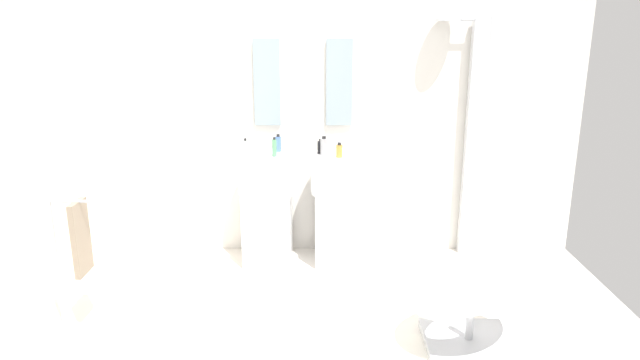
% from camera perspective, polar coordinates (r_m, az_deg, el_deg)
% --- Properties ---
extents(ground_plane, '(4.80, 3.60, 0.04)m').
position_cam_1_polar(ground_plane, '(3.82, -2.40, -16.48)').
color(ground_plane, silver).
extents(rear_partition, '(4.80, 0.10, 2.60)m').
position_cam_1_polar(rear_partition, '(4.93, -1.68, 7.40)').
color(rear_partition, silver).
rests_on(rear_partition, ground_plane).
extents(pedestal_sink_left, '(0.47, 0.47, 1.06)m').
position_cam_1_polar(pedestal_sink_left, '(4.82, -5.38, -2.43)').
color(pedestal_sink_left, white).
rests_on(pedestal_sink_left, ground_plane).
extents(pedestal_sink_right, '(0.47, 0.47, 1.06)m').
position_cam_1_polar(pedestal_sink_right, '(4.80, 1.93, -2.46)').
color(pedestal_sink_right, white).
rests_on(pedestal_sink_right, ground_plane).
extents(vanity_mirror_left, '(0.22, 0.03, 0.72)m').
position_cam_1_polar(vanity_mirror_left, '(4.85, -5.40, 9.80)').
color(vanity_mirror_left, '#8C9EA8').
extents(vanity_mirror_right, '(0.22, 0.03, 0.72)m').
position_cam_1_polar(vanity_mirror_right, '(4.83, 1.96, 9.83)').
color(vanity_mirror_right, '#8C9EA8').
extents(shower_column, '(0.49, 0.24, 2.05)m').
position_cam_1_polar(shower_column, '(5.01, 15.14, 4.43)').
color(shower_column, '#B7BABF').
rests_on(shower_column, ground_plane).
extents(lounge_chair, '(1.10, 1.10, 0.65)m').
position_cam_1_polar(lounge_chair, '(3.72, 15.11, -11.38)').
color(lounge_chair, '#B7BABF').
rests_on(lounge_chair, ground_plane).
extents(towel_rack, '(0.37, 0.22, 0.95)m').
position_cam_1_polar(towel_rack, '(4.04, -23.41, -5.67)').
color(towel_rack, '#B7BABF').
rests_on(towel_rack, ground_plane).
extents(soap_bottle_clear, '(0.04, 0.04, 0.15)m').
position_cam_1_polar(soap_bottle_clear, '(4.62, -7.55, 3.21)').
color(soap_bottle_clear, silver).
rests_on(soap_bottle_clear, pedestal_sink_left).
extents(soap_bottle_black, '(0.05, 0.05, 0.12)m').
position_cam_1_polar(soap_bottle_black, '(4.69, 0.06, 3.37)').
color(soap_bottle_black, black).
rests_on(soap_bottle_black, pedestal_sink_right).
extents(soap_bottle_green, '(0.04, 0.04, 0.16)m').
position_cam_1_polar(soap_bottle_green, '(4.59, -4.64, 3.29)').
color(soap_bottle_green, '#59996B').
rests_on(soap_bottle_green, pedestal_sink_left).
extents(soap_bottle_grey, '(0.06, 0.06, 0.16)m').
position_cam_1_polar(soap_bottle_grey, '(4.61, 0.40, 3.40)').
color(soap_bottle_grey, '#99999E').
rests_on(soap_bottle_grey, pedestal_sink_right).
extents(soap_bottle_blue, '(0.05, 0.05, 0.15)m').
position_cam_1_polar(soap_bottle_blue, '(4.77, -4.25, 3.68)').
color(soap_bottle_blue, '#4C72B7').
rests_on(soap_bottle_blue, pedestal_sink_left).
extents(soap_bottle_amber, '(0.05, 0.05, 0.12)m').
position_cam_1_polar(soap_bottle_amber, '(4.55, 1.96, 2.97)').
color(soap_bottle_amber, '#C68C38').
rests_on(soap_bottle_amber, pedestal_sink_right).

